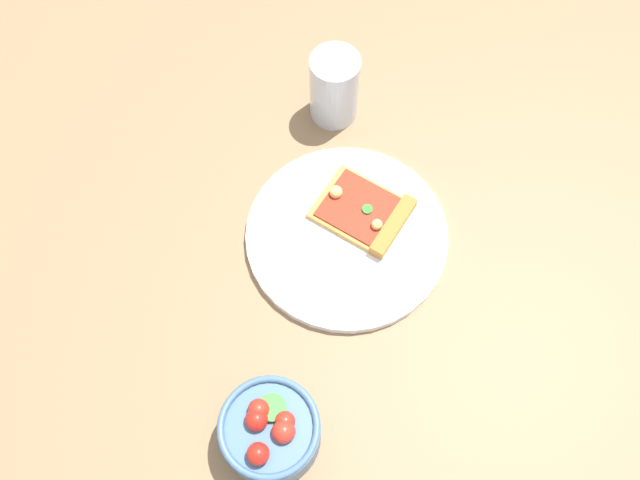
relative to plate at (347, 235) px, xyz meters
The scene contains 5 objects.
ground_plane 0.04m from the plate, 106.84° to the left, with size 2.40×2.40×0.00m, color #93704C.
plate is the anchor object (origin of this frame).
pizza_slice_main 0.04m from the plate, 71.90° to the right, with size 0.15×0.14×0.02m.
salad_bowl 0.28m from the plate, 135.88° to the left, with size 0.11×0.11×0.09m.
soda_glass 0.21m from the plate, 20.49° to the right, with size 0.07×0.07×0.11m.
Camera 1 is at (-0.32, 0.15, 0.80)m, focal length 37.30 mm.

